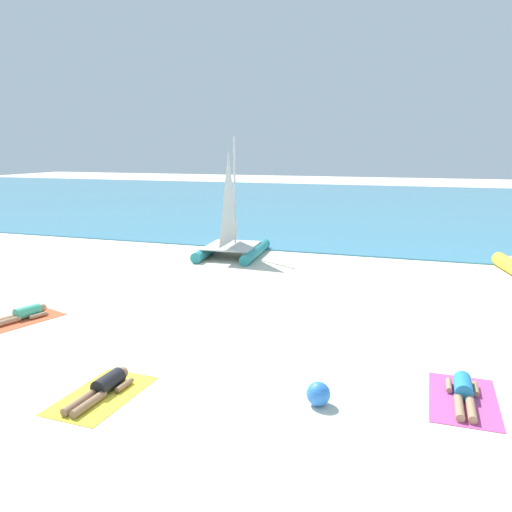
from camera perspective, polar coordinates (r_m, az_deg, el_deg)
The scene contains 10 objects.
ground_plane at distance 19.11m, azimuth 4.39°, elevation -0.87°, with size 120.00×120.00×0.00m, color beige.
ocean_water at distance 40.65m, azimuth 12.21°, elevation 5.68°, with size 120.00×40.00×0.05m, color teal.
sailboat_teal at distance 20.32m, azimuth -2.68°, elevation 1.91°, with size 2.61×3.77×4.66m.
towel_left at distance 14.19m, azimuth -24.60°, elevation -6.43°, with size 1.10×1.90×0.01m, color #EA5933.
sunbather_left at distance 14.18m, azimuth -24.41°, elevation -5.89°, with size 0.84×1.54×0.30m.
towel_middle at distance 9.61m, azimuth -16.67°, elevation -14.52°, with size 1.10×1.90×0.01m, color yellow.
sunbather_middle at distance 9.60m, azimuth -16.47°, elevation -13.70°, with size 0.56×1.56×0.30m.
towel_right at distance 9.75m, azimuth 21.91°, elevation -14.50°, with size 1.10×1.90×0.01m, color #D84C99.
sunbather_right at distance 9.76m, azimuth 21.95°, elevation -13.67°, with size 0.54×1.56×0.30m.
beach_ball at distance 8.90m, azimuth 6.90°, elevation -14.89°, with size 0.40×0.40×0.40m, color #337FE5.
Camera 1 is at (4.58, -8.08, 4.19)m, focal length 36.20 mm.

